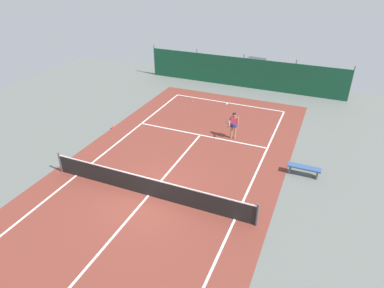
% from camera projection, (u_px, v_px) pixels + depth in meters
% --- Properties ---
extents(ground_plane, '(36.00, 36.00, 0.00)m').
position_uv_depth(ground_plane, '(149.00, 195.00, 15.61)').
color(ground_plane, slate).
extents(court_surface, '(11.02, 26.60, 0.01)m').
position_uv_depth(court_surface, '(149.00, 195.00, 15.61)').
color(court_surface, brown).
rests_on(court_surface, ground).
extents(tennis_net, '(10.12, 0.10, 1.10)m').
position_uv_depth(tennis_net, '(148.00, 186.00, 15.36)').
color(tennis_net, black).
rests_on(tennis_net, ground).
extents(back_fence, '(16.30, 0.98, 2.70)m').
position_uv_depth(back_fence, '(244.00, 77.00, 28.21)').
color(back_fence, '#14472D').
rests_on(back_fence, ground).
extents(tennis_player, '(0.64, 0.80, 1.64)m').
position_uv_depth(tennis_player, '(234.00, 124.00, 19.90)').
color(tennis_player, '#9E7051').
rests_on(tennis_player, ground).
extents(tennis_ball_near_player, '(0.07, 0.07, 0.07)m').
position_uv_depth(tennis_ball_near_player, '(193.00, 101.00, 25.34)').
color(tennis_ball_near_player, '#CCDB33').
rests_on(tennis_ball_near_player, ground).
extents(parked_car, '(2.35, 4.37, 1.68)m').
position_uv_depth(parked_car, '(253.00, 69.00, 29.51)').
color(parked_car, navy).
rests_on(parked_car, ground).
extents(courtside_bench, '(1.60, 0.40, 0.49)m').
position_uv_depth(courtside_bench, '(304.00, 169.00, 16.86)').
color(courtside_bench, '#335184').
rests_on(courtside_bench, ground).
extents(water_bottle, '(0.08, 0.08, 0.24)m').
position_uv_depth(water_bottle, '(113.00, 127.00, 21.40)').
color(water_bottle, '#D84C38').
rests_on(water_bottle, ground).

